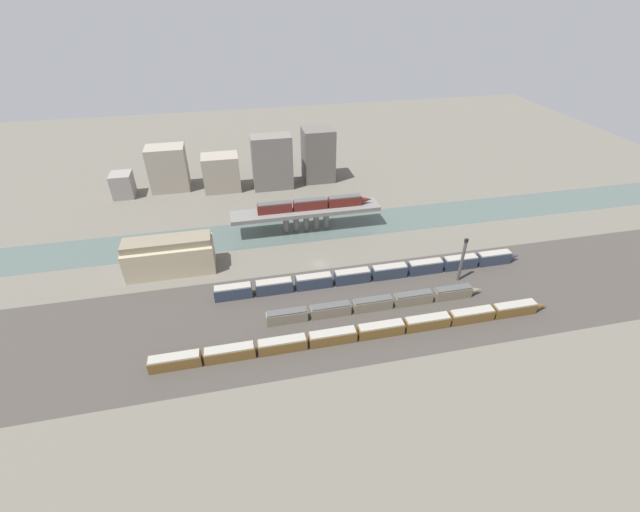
{
  "coord_description": "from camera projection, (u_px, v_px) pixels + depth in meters",
  "views": [
    {
      "loc": [
        -24.51,
        -112.79,
        79.54
      ],
      "look_at": [
        0.0,
        -0.11,
        3.3
      ],
      "focal_mm": 24.0,
      "sensor_mm": 36.0,
      "label": 1
    }
  ],
  "objects": [
    {
      "name": "train_yard_far",
      "position": [
        375.0,
        273.0,
        132.28
      ],
      "size": [
        98.86,
        3.06,
        4.18
      ],
      "color": "#2D384C",
      "rests_on": "ground"
    },
    {
      "name": "city_block_right",
      "position": [
        272.0,
        162.0,
        184.57
      ],
      "size": [
        17.08,
        9.19,
        23.18
      ],
      "primitive_type": "cube",
      "color": "slate",
      "rests_on": "ground"
    },
    {
      "name": "city_block_far_right",
      "position": [
        318.0,
        155.0,
        191.82
      ],
      "size": [
        13.63,
        12.25,
        23.5
      ],
      "primitive_type": "cube",
      "color": "#605B56",
      "rests_on": "ground"
    },
    {
      "name": "bridge",
      "position": [
        306.0,
        213.0,
        155.79
      ],
      "size": [
        54.39,
        8.63,
        8.25
      ],
      "color": "slate",
      "rests_on": "ground"
    },
    {
      "name": "city_block_center",
      "position": [
        221.0,
        173.0,
        184.66
      ],
      "size": [
        15.37,
        10.87,
        15.51
      ],
      "primitive_type": "cube",
      "color": "gray",
      "rests_on": "ground"
    },
    {
      "name": "train_yard_near",
      "position": [
        363.0,
        332.0,
        111.03
      ],
      "size": [
        107.75,
        2.98,
        3.53
      ],
      "color": "brown",
      "rests_on": "ground"
    },
    {
      "name": "train_yard_mid",
      "position": [
        377.0,
        303.0,
        120.67
      ],
      "size": [
        64.06,
        2.67,
        3.67
      ],
      "color": "gray",
      "rests_on": "ground"
    },
    {
      "name": "city_block_left",
      "position": [
        168.0,
        168.0,
        184.01
      ],
      "size": [
        15.92,
        10.76,
        19.13
      ],
      "primitive_type": "cube",
      "color": "gray",
      "rests_on": "ground"
    },
    {
      "name": "river_water",
      "position": [
        306.0,
        229.0,
        159.53
      ],
      "size": [
        320.0,
        18.83,
        0.01
      ],
      "primitive_type": "cube",
      "color": "#4C5B56",
      "rests_on": "ground"
    },
    {
      "name": "railbed_yard",
      "position": [
        338.0,
        311.0,
        120.58
      ],
      "size": [
        280.0,
        42.0,
        0.01
      ],
      "primitive_type": "cube",
      "color": "#423D38",
      "rests_on": "ground"
    },
    {
      "name": "warehouse_building",
      "position": [
        170.0,
        256.0,
        134.22
      ],
      "size": [
        27.1,
        10.26,
        11.71
      ],
      "color": "tan",
      "rests_on": "ground"
    },
    {
      "name": "train_on_bridge",
      "position": [
        314.0,
        204.0,
        154.5
      ],
      "size": [
        42.34,
        2.92,
        3.75
      ],
      "color": "#5B1E19",
      "rests_on": "bridge"
    },
    {
      "name": "city_block_far_left",
      "position": [
        123.0,
        185.0,
        180.38
      ],
      "size": [
        8.44,
        9.22,
        10.2
      ],
      "primitive_type": "cube",
      "color": "gray",
      "rests_on": "ground"
    },
    {
      "name": "signal_tower",
      "position": [
        462.0,
        260.0,
        128.98
      ],
      "size": [
        1.0,
        0.94,
        14.89
      ],
      "color": "#4C4C51",
      "rests_on": "ground"
    },
    {
      "name": "ground_plane",
      "position": [
        320.0,
        264.0,
        140.15
      ],
      "size": [
        400.0,
        400.0,
        0.0
      ],
      "primitive_type": "plane",
      "color": "#666056"
    }
  ]
}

